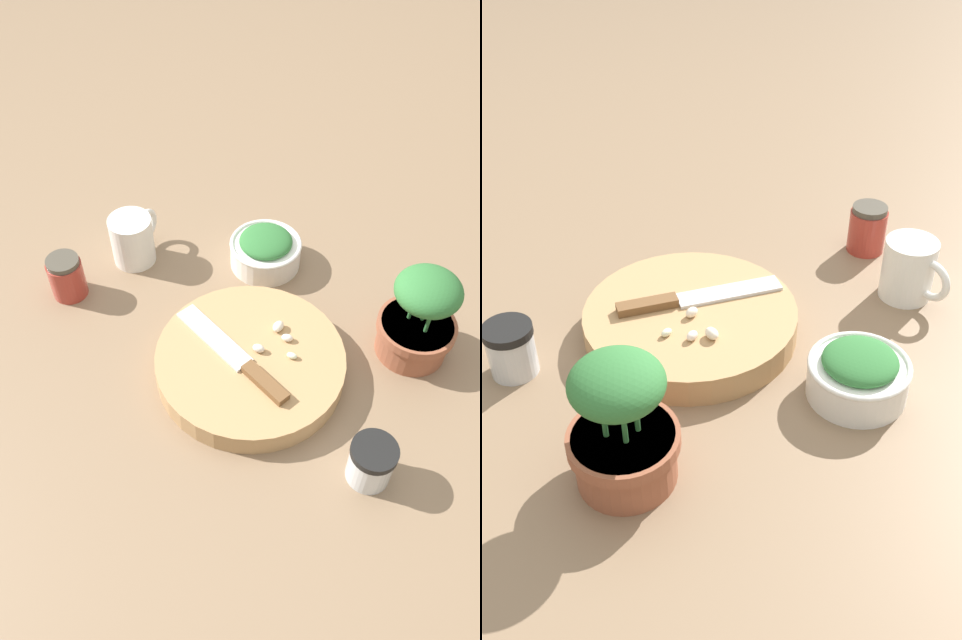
{
  "view_description": "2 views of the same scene",
  "coord_description": "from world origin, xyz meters",
  "views": [
    {
      "loc": [
        0.46,
        -0.51,
        0.82
      ],
      "look_at": [
        0.01,
        -0.03,
        0.05
      ],
      "focal_mm": 35.0,
      "sensor_mm": 36.0,
      "label": 1
    },
    {
      "loc": [
        0.34,
        0.68,
        0.64
      ],
      "look_at": [
        0.04,
        -0.02,
        0.05
      ],
      "focal_mm": 40.0,
      "sensor_mm": 36.0,
      "label": 2
    }
  ],
  "objects": [
    {
      "name": "honey_jar",
      "position": [
        -0.29,
        -0.17,
        0.04
      ],
      "size": [
        0.06,
        0.06,
        0.08
      ],
      "color": "#9E3328",
      "rests_on": "ground_plane"
    },
    {
      "name": "potted_herb",
      "position": [
        0.23,
        0.15,
        0.08
      ],
      "size": [
        0.13,
        0.13,
        0.17
      ],
      "color": "#935138",
      "rests_on": "ground_plane"
    },
    {
      "name": "chef_knife",
      "position": [
        0.06,
        -0.09,
        0.05
      ],
      "size": [
        0.24,
        0.05,
        0.01
      ],
      "rotation": [
        0.0,
        0.0,
        1.48
      ],
      "color": "brown",
      "rests_on": "cutting_board"
    },
    {
      "name": "ground_plane",
      "position": [
        0.0,
        0.0,
        0.0
      ],
      "size": [
        5.0,
        5.0,
        0.0
      ],
      "primitive_type": "plane",
      "color": "#7F664C"
    },
    {
      "name": "coffee_mug",
      "position": [
        -0.27,
        -0.03,
        0.05
      ],
      "size": [
        0.08,
        0.11,
        0.09
      ],
      "color": "silver",
      "rests_on": "ground_plane"
    },
    {
      "name": "spice_jar",
      "position": [
        0.31,
        -0.09,
        0.04
      ],
      "size": [
        0.07,
        0.07,
        0.07
      ],
      "color": "silver",
      "rests_on": "ground_plane"
    },
    {
      "name": "garlic_cloves",
      "position": [
        0.08,
        -0.02,
        0.05
      ],
      "size": [
        0.07,
        0.07,
        0.02
      ],
      "color": "#E3EDCB",
      "rests_on": "cutting_board"
    },
    {
      "name": "cutting_board",
      "position": [
        0.07,
        -0.07,
        0.02
      ],
      "size": [
        0.3,
        0.3,
        0.04
      ],
      "color": "tan",
      "rests_on": "ground_plane"
    },
    {
      "name": "herb_bowl",
      "position": [
        -0.08,
        0.13,
        0.03
      ],
      "size": [
        0.13,
        0.13,
        0.07
      ],
      "color": "silver",
      "rests_on": "ground_plane"
    }
  ]
}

